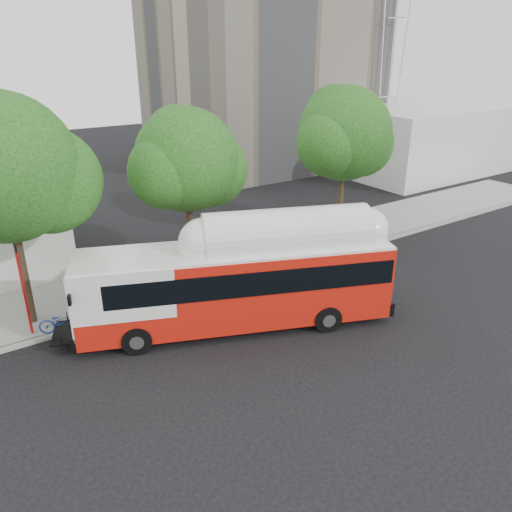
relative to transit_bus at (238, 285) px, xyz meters
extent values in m
plane|color=black|center=(1.62, -0.44, -1.91)|extent=(120.00, 120.00, 0.00)
cube|color=gray|center=(1.62, 6.06, -1.84)|extent=(60.00, 5.00, 0.15)
cube|color=gray|center=(1.62, 3.46, -1.84)|extent=(60.00, 0.30, 0.15)
cube|color=maroon|center=(-1.38, 3.46, -1.83)|extent=(10.00, 0.32, 0.16)
cylinder|color=#2D2116|center=(-7.38, 5.06, 1.13)|extent=(0.36, 0.36, 6.08)
sphere|color=#144212|center=(-7.38, 5.06, 4.93)|extent=(5.80, 5.80, 5.80)
sphere|color=#144212|center=(-5.78, 5.26, 4.17)|extent=(4.35, 4.35, 4.35)
cylinder|color=#2D2116|center=(0.62, 5.56, 0.81)|extent=(0.36, 0.36, 5.44)
sphere|color=#144212|center=(0.62, 5.56, 4.21)|extent=(5.00, 5.00, 5.00)
sphere|color=#144212|center=(2.00, 5.76, 3.53)|extent=(3.75, 3.75, 3.75)
cylinder|color=#2D2116|center=(10.62, 5.36, 0.97)|extent=(0.36, 0.36, 5.76)
sphere|color=#144212|center=(10.62, 5.36, 4.57)|extent=(5.40, 5.40, 5.40)
sphere|color=#144212|center=(12.11, 5.56, 3.85)|extent=(4.05, 4.05, 4.05)
cube|color=silver|center=(31.62, 15.56, 1.09)|extent=(20.00, 12.00, 6.00)
cube|color=red|center=(-0.09, 0.04, 0.01)|extent=(12.98, 7.33, 3.11)
cube|color=black|center=(0.41, -0.16, 0.66)|extent=(11.80, 6.91, 1.02)
cube|color=white|center=(-0.09, 0.04, 1.61)|extent=(12.94, 7.25, 0.11)
cube|color=white|center=(1.90, -0.75, 1.89)|extent=(7.16, 4.52, 0.59)
cube|color=black|center=(-6.61, 2.62, -1.38)|extent=(1.51, 2.11, 0.06)
imported|color=navy|center=(-6.61, 2.62, -0.86)|extent=(1.27, 1.94, 0.97)
cylinder|color=red|center=(-7.61, 4.01, 0.00)|extent=(0.11, 0.11, 3.83)
cube|color=black|center=(-7.61, 4.01, 2.01)|extent=(0.05, 0.38, 0.24)
camera|label=1|loc=(-9.83, -15.95, 9.25)|focal=35.00mm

